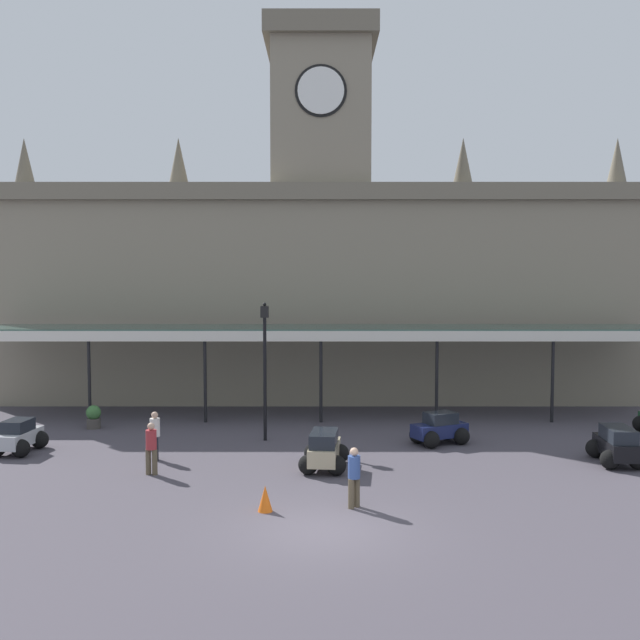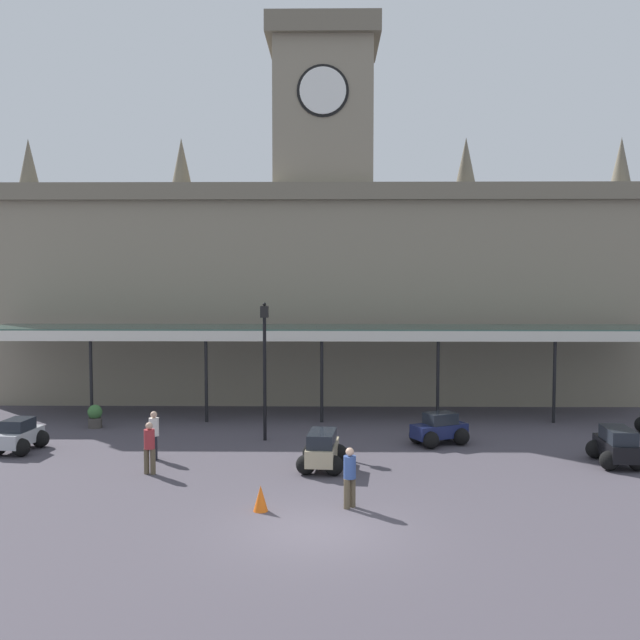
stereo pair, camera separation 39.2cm
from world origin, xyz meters
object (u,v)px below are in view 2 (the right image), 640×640
Objects in this scene: car_beige_estate at (322,452)px; traffic_cone at (261,498)px; car_navy_sedan at (439,431)px; victorian_lamppost at (265,356)px; pedestrian_crossing_forecourt at (350,475)px; pedestrian_near_entrance at (149,446)px; pedestrian_beside_cars at (154,433)px; car_black_estate at (616,448)px; planter_near_kerb at (95,416)px; car_silver_sedan at (19,438)px.

traffic_cone is at bearing -110.71° from car_beige_estate.
victorian_lamppost reaches higher than car_navy_sedan.
car_navy_sedan is 7.14m from victorian_lamppost.
car_navy_sedan is at bearing 64.61° from pedestrian_crossing_forecourt.
victorian_lamppost is at bearing 55.50° from pedestrian_near_entrance.
pedestrian_beside_cars reaches higher than car_navy_sedan.
pedestrian_beside_cars is 0.32× the size of victorian_lamppost.
traffic_cone is (-11.44, -4.95, -0.21)m from car_black_estate.
planter_near_kerb reaches higher than traffic_cone.
car_black_estate is 12.81m from victorian_lamppost.
traffic_cone is at bearing -85.79° from victorian_lamppost.
car_navy_sedan is 1.34× the size of pedestrian_crossing_forecourt.
planter_near_kerb is (-9.44, 6.20, -0.07)m from car_beige_estate.
victorian_lamppost reaches higher than pedestrian_crossing_forecourt.
pedestrian_near_entrance is 7.95m from planter_near_kerb.
pedestrian_crossing_forecourt is at bearing 7.48° from traffic_cone.
traffic_cone is at bearing -42.85° from pedestrian_near_entrance.
pedestrian_beside_cars is 6.25m from planter_near_kerb.
car_black_estate is 1.37× the size of pedestrian_crossing_forecourt.
pedestrian_crossing_forecourt reaches higher than traffic_cone.
car_beige_estate is at bearing -176.18° from car_black_estate.
car_navy_sedan is at bearing 152.69° from car_black_estate.
car_black_estate and car_beige_estate have the same top height.
planter_near_kerb is (-7.82, 10.49, 0.14)m from traffic_cone.
traffic_cone is (4.17, -5.44, -0.56)m from pedestrian_beside_cars.
pedestrian_near_entrance is at bearing -156.98° from car_navy_sedan.
pedestrian_near_entrance is at bearing 137.15° from traffic_cone.
car_beige_estate is (-9.82, -0.66, 0.00)m from car_black_estate.
planter_near_kerb is (-10.23, 10.17, -0.42)m from pedestrian_crossing_forecourt.
car_beige_estate is 11.30m from planter_near_kerb.
pedestrian_near_entrance reaches higher than car_beige_estate.
planter_near_kerb is (-19.26, 5.55, -0.07)m from car_black_estate.
victorian_lamppost is at bearing 39.35° from pedestrian_beside_cars.
car_beige_estate is at bearing -33.30° from planter_near_kerb.
car_silver_sedan is at bearing -167.79° from victorian_lamppost.
car_navy_sedan is (4.33, 3.49, -0.06)m from car_beige_estate.
pedestrian_crossing_forecourt is at bearing -27.80° from car_silver_sedan.
pedestrian_near_entrance is (-9.83, -4.18, 0.41)m from car_navy_sedan.
car_beige_estate reaches higher than planter_near_kerb.
car_navy_sedan is 8.27m from pedestrian_crossing_forecourt.
pedestrian_near_entrance is (-5.50, -0.69, 0.34)m from car_beige_estate.
victorian_lamppost is at bearing 110.63° from pedestrian_crossing_forecourt.
pedestrian_near_entrance is (5.40, -2.88, 0.41)m from car_silver_sedan.
car_silver_sedan and car_navy_sedan have the same top height.
car_beige_estate is at bearing -141.15° from car_navy_sedan.
planter_near_kerb is at bearing 119.75° from pedestrian_near_entrance.
planter_near_kerb is at bearing 125.82° from pedestrian_beside_cars.
car_beige_estate is 1.39× the size of pedestrian_crossing_forecourt.
car_black_estate is 20.78m from car_silver_sedan.
car_black_estate is 9.84m from car_beige_estate.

